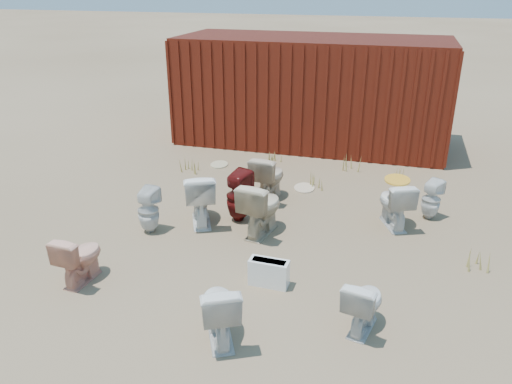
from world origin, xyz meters
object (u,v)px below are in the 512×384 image
(toilet_back_a, at_px, (148,210))
(toilet_back_e, at_px, (431,199))
(toilet_back_beige_right, at_px, (261,207))
(toilet_back_yellowlid, at_px, (394,203))
(loose_tank, at_px, (269,273))
(toilet_front_maroon, at_px, (238,196))
(toilet_front_e, at_px, (364,304))
(toilet_back_beige_left, at_px, (269,177))
(toilet_front_c, at_px, (219,310))
(toilet_front_a, at_px, (200,197))
(shipping_container, at_px, (311,91))
(toilet_front_pink, at_px, (80,257))

(toilet_back_a, distance_m, toilet_back_e, 4.47)
(toilet_back_beige_right, bearing_deg, toilet_back_yellowlid, -146.93)
(loose_tank, bearing_deg, toilet_front_maroon, 121.54)
(toilet_front_maroon, distance_m, toilet_front_e, 3.07)
(toilet_back_beige_left, bearing_deg, toilet_front_e, 128.53)
(toilet_front_c, xyz_separation_m, toilet_back_yellowlid, (1.69, 3.29, 0.01))
(toilet_front_e, height_order, loose_tank, toilet_front_e)
(loose_tank, bearing_deg, toilet_front_a, 138.52)
(shipping_container, height_order, loose_tank, shipping_container)
(toilet_back_e, bearing_deg, shipping_container, -21.22)
(toilet_front_pink, bearing_deg, toilet_back_e, -140.08)
(toilet_front_c, bearing_deg, toilet_back_a, -74.29)
(toilet_front_a, relative_size, toilet_back_a, 1.20)
(shipping_container, xyz_separation_m, loose_tank, (0.63, -6.20, -1.02))
(toilet_front_c, height_order, toilet_front_e, toilet_front_c)
(shipping_container, bearing_deg, toilet_front_e, -74.71)
(toilet_front_maroon, relative_size, toilet_back_a, 1.17)
(toilet_back_beige_right, bearing_deg, loose_tank, 119.68)
(toilet_front_maroon, xyz_separation_m, toilet_back_yellowlid, (2.38, 0.50, -0.04))
(toilet_front_a, distance_m, toilet_back_yellowlid, 3.03)
(toilet_front_c, distance_m, toilet_back_yellowlid, 3.70)
(toilet_back_beige_right, relative_size, toilet_back_yellowlid, 1.13)
(toilet_back_a, bearing_deg, toilet_back_e, -153.54)
(toilet_front_a, height_order, toilet_front_pink, toilet_front_a)
(shipping_container, distance_m, toilet_back_e, 4.56)
(toilet_back_beige_right, xyz_separation_m, loose_tank, (0.48, -1.33, -0.25))
(toilet_front_c, height_order, toilet_back_beige_right, toilet_back_beige_right)
(toilet_front_pink, relative_size, toilet_front_e, 1.04)
(toilet_front_pink, relative_size, toilet_front_maroon, 0.81)
(shipping_container, bearing_deg, toilet_back_a, -105.74)
(shipping_container, distance_m, toilet_front_pink, 7.03)
(shipping_container, height_order, toilet_front_a, shipping_container)
(toilet_front_pink, height_order, toilet_front_e, toilet_front_pink)
(toilet_front_e, xyz_separation_m, toilet_back_e, (0.80, 3.13, 0.00))
(toilet_front_maroon, xyz_separation_m, toilet_front_e, (2.15, -2.20, -0.09))
(toilet_back_yellowlid, bearing_deg, shipping_container, -86.07)
(toilet_front_c, height_order, toilet_back_a, toilet_front_c)
(toilet_back_beige_left, distance_m, toilet_back_e, 2.70)
(toilet_front_a, distance_m, toilet_front_pink, 2.16)
(shipping_container, xyz_separation_m, toilet_back_a, (-1.49, -5.30, -0.84))
(toilet_front_maroon, xyz_separation_m, toilet_back_beige_left, (0.24, 0.94, -0.01))
(toilet_front_a, height_order, toilet_back_e, toilet_front_a)
(toilet_front_e, xyz_separation_m, loose_tank, (-1.21, 0.54, -0.15))
(toilet_front_maroon, distance_m, toilet_back_beige_right, 0.56)
(toilet_front_e, relative_size, loose_tank, 1.31)
(toilet_front_e, relative_size, toilet_back_yellowlid, 0.86)
(toilet_front_c, xyz_separation_m, loose_tank, (0.25, 1.14, -0.20))
(toilet_back_beige_right, height_order, toilet_back_e, toilet_back_beige_right)
(toilet_front_e, xyz_separation_m, toilet_back_beige_left, (-1.91, 3.14, 0.08))
(shipping_container, distance_m, toilet_back_a, 5.57)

